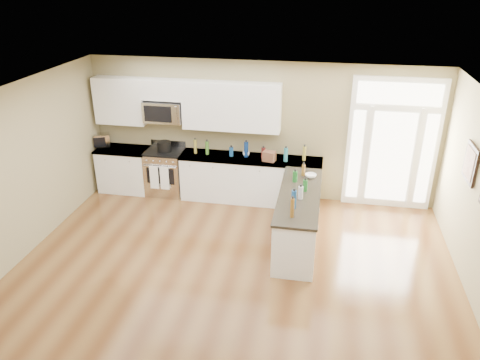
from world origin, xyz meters
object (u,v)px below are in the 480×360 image
object	(u,v)px
kitchen_range	(166,172)
toaster_oven	(102,140)
peninsula_cabinet	(298,220)
stockpot	(164,146)

from	to	relation	value
kitchen_range	toaster_oven	xyz separation A→B (m)	(-1.38, 0.07, 0.59)
peninsula_cabinet	toaster_oven	world-z (taller)	toaster_oven
kitchen_range	stockpot	distance (m)	0.58
peninsula_cabinet	stockpot	bearing A→B (deg)	153.38
kitchen_range	stockpot	size ratio (longest dim) A/B	3.78
stockpot	toaster_oven	bearing A→B (deg)	176.68
kitchen_range	toaster_oven	bearing A→B (deg)	176.90
kitchen_range	toaster_oven	size ratio (longest dim) A/B	3.48
kitchen_range	stockpot	xyz separation A→B (m)	(0.01, -0.01, 0.58)
peninsula_cabinet	toaster_oven	xyz separation A→B (m)	(-4.28, 1.52, 0.64)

